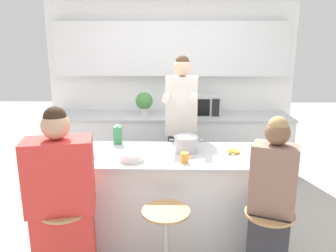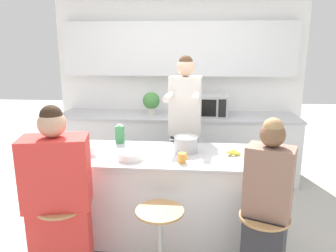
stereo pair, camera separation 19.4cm
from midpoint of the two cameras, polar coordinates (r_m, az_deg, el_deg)
name	(u,v)px [view 1 (the left image)]	position (r m, az deg, el deg)	size (l,w,h in m)	color
ground_plane	(168,237)	(3.48, -1.72, -18.81)	(16.00, 16.00, 0.00)	#B2ADA3
wall_back	(171,69)	(4.84, -0.69, 9.93)	(3.59, 0.22, 2.70)	white
back_counter	(170,146)	(4.72, -0.78, -3.54)	(3.33, 0.69, 0.93)	silver
kitchen_island	(168,196)	(3.26, -1.78, -12.17)	(1.95, 0.79, 0.89)	black
bar_stool_leftmost	(67,244)	(2.87, -19.19, -18.90)	(0.38, 0.38, 0.66)	tan
bar_stool_center	(166,245)	(2.73, -2.53, -19.99)	(0.38, 0.38, 0.66)	tan
bar_stool_rightmost	(267,248)	(2.77, 14.80, -19.86)	(0.38, 0.38, 0.66)	tan
person_cooking	(182,134)	(3.70, 0.87, -1.45)	(0.39, 0.60, 1.78)	#383842
person_wrapped_blanket	(62,205)	(2.73, -19.94, -12.90)	(0.54, 0.38, 1.46)	red
person_seated_near	(271,213)	(2.65, 15.44, -14.42)	(0.39, 0.36, 1.40)	#333338
cooking_pot	(186,144)	(3.14, 1.39, -3.15)	(0.32, 0.24, 0.15)	#B7BABC
fruit_bowl	(132,156)	(2.94, -8.23, -5.29)	(0.22, 0.22, 0.07)	white
coffee_cup_near	(185,158)	(2.86, 0.95, -5.54)	(0.11, 0.07, 0.09)	orange
coffee_cup_far	(91,153)	(3.09, -14.96, -4.53)	(0.11, 0.08, 0.09)	white
banana_bunch	(233,151)	(3.12, 9.50, -4.39)	(0.16, 0.12, 0.05)	yellow
juice_carton	(118,135)	(3.43, -10.36, -1.56)	(0.08, 0.08, 0.20)	#38844C
microwave	(200,105)	(4.53, 4.29, 3.64)	(0.55, 0.38, 0.30)	#B2B5B7
potted_plant	(144,102)	(4.59, -5.39, 4.20)	(0.24, 0.24, 0.32)	beige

